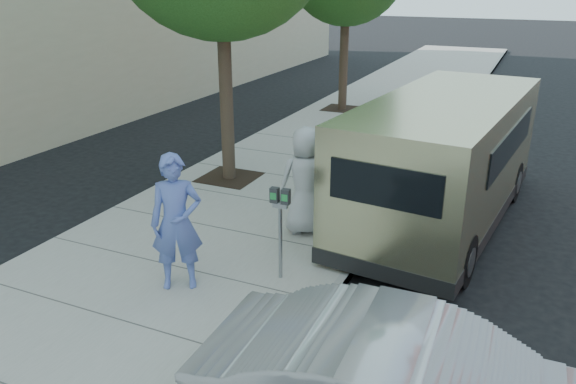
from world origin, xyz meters
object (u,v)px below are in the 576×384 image
object	(u,v)px
person_green_shirt	(364,176)
person_gray_shirt	(306,181)
van	(445,158)
person_officer	(177,223)
parking_meter	(280,214)
person_striped_polo	(352,194)

from	to	relation	value
person_green_shirt	person_gray_shirt	xyz separation A→B (m)	(-0.80, -0.75, 0.05)
van	person_officer	xyz separation A→B (m)	(-2.93, -4.17, -0.12)
van	person_gray_shirt	size ratio (longest dim) A/B	3.51
parking_meter	person_officer	world-z (taller)	person_officer
person_officer	person_green_shirt	xyz separation A→B (m)	(1.73, 3.18, -0.10)
van	person_green_shirt	size ratio (longest dim) A/B	3.69
parking_meter	van	world-z (taller)	van
van	person_gray_shirt	world-z (taller)	van
person_officer	person_gray_shirt	distance (m)	2.60
parking_meter	person_gray_shirt	bearing A→B (deg)	97.77
person_gray_shirt	person_striped_polo	world-z (taller)	person_gray_shirt
person_officer	person_striped_polo	world-z (taller)	person_officer
person_gray_shirt	person_officer	bearing A→B (deg)	34.75
parking_meter	person_green_shirt	distance (m)	2.45
van	person_green_shirt	xyz separation A→B (m)	(-1.20, -0.99, -0.21)
van	person_officer	world-z (taller)	van
person_green_shirt	van	bearing A→B (deg)	-166.17
van	person_gray_shirt	xyz separation A→B (m)	(-2.00, -1.73, -0.17)
person_officer	person_striped_polo	bearing A→B (deg)	20.06
parking_meter	van	bearing A→B (deg)	60.86
person_green_shirt	person_gray_shirt	size ratio (longest dim) A/B	0.95
person_striped_polo	person_gray_shirt	bearing A→B (deg)	-39.56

